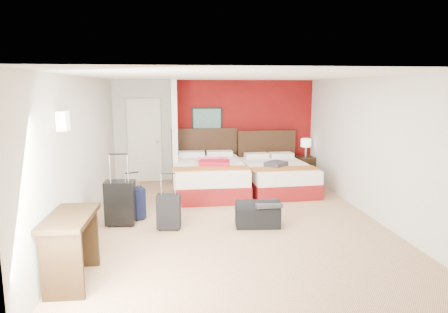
{
  "coord_description": "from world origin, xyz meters",
  "views": [
    {
      "loc": [
        -0.96,
        -6.68,
        2.31
      ],
      "look_at": [
        -0.06,
        0.8,
        1.0
      ],
      "focal_mm": 31.75,
      "sensor_mm": 36.0,
      "label": 1
    }
  ],
  "objects": [
    {
      "name": "ground",
      "position": [
        0.0,
        0.0,
        0.0
      ],
      "size": [
        6.5,
        6.5,
        0.0
      ],
      "primitive_type": "plane",
      "color": "tan",
      "rests_on": "ground"
    },
    {
      "name": "room_walls",
      "position": [
        -1.4,
        1.42,
        1.26
      ],
      "size": [
        5.02,
        6.52,
        2.5
      ],
      "color": "silver",
      "rests_on": "ground"
    },
    {
      "name": "red_accent_panel",
      "position": [
        0.75,
        3.23,
        1.25
      ],
      "size": [
        3.5,
        0.04,
        2.5
      ],
      "primitive_type": "cube",
      "color": "maroon",
      "rests_on": "ground"
    },
    {
      "name": "partition_wall",
      "position": [
        -1.0,
        2.61,
        1.25
      ],
      "size": [
        0.12,
        1.2,
        2.5
      ],
      "primitive_type": "cube",
      "color": "silver",
      "rests_on": "ground"
    },
    {
      "name": "entry_door",
      "position": [
        -1.75,
        3.2,
        1.02
      ],
      "size": [
        0.82,
        0.06,
        2.05
      ],
      "primitive_type": "cube",
      "color": "silver",
      "rests_on": "ground"
    },
    {
      "name": "bed_left",
      "position": [
        -0.27,
        1.91,
        0.33
      ],
      "size": [
        1.57,
        2.23,
        0.67
      ],
      "primitive_type": "cube",
      "rotation": [
        0.0,
        0.0,
        -0.0
      ],
      "color": "white",
      "rests_on": "ground"
    },
    {
      "name": "bed_right",
      "position": [
        1.29,
        1.93,
        0.3
      ],
      "size": [
        1.52,
        2.09,
        0.61
      ],
      "primitive_type": "cube",
      "rotation": [
        0.0,
        0.0,
        0.05
      ],
      "color": "white",
      "rests_on": "ground"
    },
    {
      "name": "red_suitcase_open",
      "position": [
        -0.17,
        1.81,
        0.72
      ],
      "size": [
        0.78,
        0.97,
        0.11
      ],
      "primitive_type": "cube",
      "rotation": [
        0.0,
        0.0,
        -0.18
      ],
      "color": "#B50F2A",
      "rests_on": "bed_left"
    },
    {
      "name": "jacket_bundle",
      "position": [
        1.19,
        1.63,
        0.66
      ],
      "size": [
        0.57,
        0.57,
        0.11
      ],
      "primitive_type": "cube",
      "rotation": [
        0.0,
        0.0,
        0.77
      ],
      "color": "#3B3B40",
      "rests_on": "bed_right"
    },
    {
      "name": "nightstand",
      "position": [
        2.28,
        2.89,
        0.29
      ],
      "size": [
        0.46,
        0.46,
        0.58
      ],
      "primitive_type": "cube",
      "rotation": [
        0.0,
        0.0,
        0.1
      ],
      "color": "black",
      "rests_on": "ground"
    },
    {
      "name": "table_lamp",
      "position": [
        2.28,
        2.89,
        0.81
      ],
      "size": [
        0.32,
        0.32,
        0.46
      ],
      "primitive_type": "cylinder",
      "rotation": [
        0.0,
        0.0,
        0.29
      ],
      "color": "white",
      "rests_on": "nightstand"
    },
    {
      "name": "suitcase_black",
      "position": [
        -1.93,
        -0.05,
        0.37
      ],
      "size": [
        0.51,
        0.34,
        0.74
      ],
      "primitive_type": "cube",
      "rotation": [
        0.0,
        0.0,
        -0.06
      ],
      "color": "black",
      "rests_on": "ground"
    },
    {
      "name": "suitcase_charcoal",
      "position": [
        -1.12,
        -0.37,
        0.28
      ],
      "size": [
        0.4,
        0.28,
        0.56
      ],
      "primitive_type": "cube",
      "rotation": [
        0.0,
        0.0,
        -0.12
      ],
      "color": "black",
      "rests_on": "ground"
    },
    {
      "name": "suitcase_navy",
      "position": [
        -1.75,
        0.17,
        0.27
      ],
      "size": [
        0.46,
        0.38,
        0.55
      ],
      "primitive_type": "cube",
      "rotation": [
        0.0,
        0.0,
        0.43
      ],
      "color": "black",
      "rests_on": "ground"
    },
    {
      "name": "duffel_bag",
      "position": [
        0.37,
        -0.39,
        0.19
      ],
      "size": [
        0.77,
        0.45,
        0.37
      ],
      "primitive_type": "cube",
      "rotation": [
        0.0,
        0.0,
        -0.09
      ],
      "color": "black",
      "rests_on": "ground"
    },
    {
      "name": "jacket_draped",
      "position": [
        0.52,
        -0.44,
        0.4
      ],
      "size": [
        0.45,
        0.39,
        0.06
      ],
      "primitive_type": "cube",
      "rotation": [
        0.0,
        0.0,
        0.05
      ],
      "color": "#36363B",
      "rests_on": "duffel_bag"
    },
    {
      "name": "desk",
      "position": [
        -2.23,
        -2.04,
        0.42
      ],
      "size": [
        0.53,
        1.02,
        0.84
      ],
      "primitive_type": "cube",
      "rotation": [
        0.0,
        0.0,
        -0.03
      ],
      "color": "black",
      "rests_on": "ground"
    }
  ]
}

